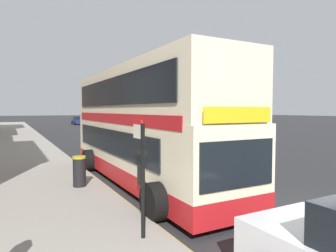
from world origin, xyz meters
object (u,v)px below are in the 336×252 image
(double_decker_bus, at_px, (142,130))
(bus_stop_sign, at_px, (141,167))
(parked_car_navy_ahead, at_px, (78,120))
(parked_car_navy_across, at_px, (155,132))
(parked_car_navy_behind, at_px, (112,128))
(litter_bin, at_px, (79,171))

(double_decker_bus, bearing_deg, bus_stop_sign, -113.24)
(double_decker_bus, bearing_deg, parked_car_navy_ahead, 81.44)
(parked_car_navy_across, distance_m, parked_car_navy_behind, 7.19)
(double_decker_bus, distance_m, litter_bin, 2.79)
(bus_stop_sign, distance_m, litter_bin, 4.96)
(parked_car_navy_behind, distance_m, parked_car_navy_ahead, 27.24)
(parked_car_navy_behind, distance_m, litter_bin, 22.80)
(litter_bin, bearing_deg, double_decker_bus, 1.85)
(double_decker_bus, height_order, bus_stop_sign, double_decker_bus)
(parked_car_navy_across, height_order, parked_car_navy_behind, same)
(parked_car_navy_ahead, height_order, litter_bin, parked_car_navy_ahead)
(double_decker_bus, distance_m, parked_car_navy_ahead, 49.03)
(parked_car_navy_across, bearing_deg, litter_bin, -125.30)
(double_decker_bus, xyz_separation_m, parked_car_navy_ahead, (7.30, 48.47, -1.26))
(bus_stop_sign, relative_size, parked_car_navy_behind, 0.59)
(double_decker_bus, relative_size, parked_car_navy_ahead, 2.64)
(double_decker_bus, bearing_deg, litter_bin, -178.15)
(parked_car_navy_ahead, relative_size, litter_bin, 3.93)
(litter_bin, bearing_deg, parked_car_navy_ahead, 78.68)
(parked_car_navy_across, relative_size, parked_car_navy_behind, 1.00)
(bus_stop_sign, xyz_separation_m, parked_car_navy_ahead, (9.42, 53.40, -0.83))
(bus_stop_sign, distance_m, parked_car_navy_behind, 27.33)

